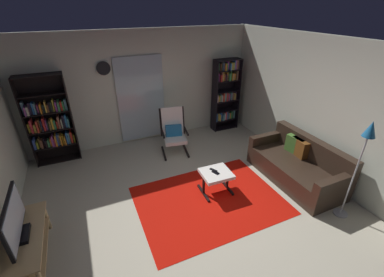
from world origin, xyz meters
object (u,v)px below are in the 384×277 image
(wall_clock, at_px, (103,68))
(bookshelf_near_sofa, at_px, (225,92))
(bookshelf_near_tv, at_px, (50,122))
(cell_phone, at_px, (216,173))
(television, at_px, (14,221))
(ottoman, at_px, (216,176))
(floor_lamp_by_sofa, at_px, (365,145))
(lounge_armchair, at_px, (173,130))
(tv_remote, at_px, (213,170))
(tv_stand, at_px, (25,246))
(leather_sofa, at_px, (297,165))

(wall_clock, bearing_deg, bookshelf_near_sofa, -4.34)
(bookshelf_near_tv, bearing_deg, cell_phone, -42.30)
(television, xyz_separation_m, bookshelf_near_tv, (0.32, 2.66, 0.15))
(ottoman, distance_m, cell_phone, 0.08)
(floor_lamp_by_sofa, bearing_deg, television, 166.96)
(lounge_armchair, bearing_deg, ottoman, -84.09)
(lounge_armchair, bearing_deg, bookshelf_near_tv, 164.58)
(television, relative_size, tv_remote, 6.26)
(lounge_armchair, height_order, floor_lamp_by_sofa, floor_lamp_by_sofa)
(floor_lamp_by_sofa, xyz_separation_m, wall_clock, (-2.99, 3.87, 0.55))
(tv_stand, height_order, cell_phone, tv_stand)
(television, height_order, leather_sofa, television)
(bookshelf_near_tv, distance_m, lounge_armchair, 2.57)
(tv_remote, xyz_separation_m, wall_clock, (-1.37, 2.45, 1.42))
(tv_remote, bearing_deg, lounge_armchair, 67.21)
(television, relative_size, leather_sofa, 0.49)
(leather_sofa, bearing_deg, bookshelf_near_sofa, 92.51)
(floor_lamp_by_sofa, relative_size, wall_clock, 5.74)
(wall_clock, bearing_deg, floor_lamp_by_sofa, -52.34)
(tv_stand, distance_m, cell_phone, 2.94)
(floor_lamp_by_sofa, bearing_deg, leather_sofa, 88.73)
(tv_remote, height_order, wall_clock, wall_clock)
(lounge_armchair, bearing_deg, floor_lamp_by_sofa, -59.69)
(tv_stand, bearing_deg, wall_clock, 61.20)
(tv_remote, bearing_deg, leather_sofa, -40.78)
(leather_sofa, bearing_deg, lounge_armchair, 132.27)
(leather_sofa, relative_size, wall_clock, 6.35)
(wall_clock, bearing_deg, television, -118.85)
(leather_sofa, relative_size, ottoman, 3.42)
(ottoman, bearing_deg, wall_clock, 118.83)
(wall_clock, bearing_deg, lounge_armchair, -34.57)
(tv_stand, xyz_separation_m, bookshelf_near_tv, (0.32, 2.67, 0.58))
(lounge_armchair, distance_m, ottoman, 1.71)
(leather_sofa, height_order, tv_remote, leather_sofa)
(cell_phone, height_order, wall_clock, wall_clock)
(bookshelf_near_tv, bearing_deg, leather_sofa, -32.00)
(lounge_armchair, distance_m, floor_lamp_by_sofa, 3.60)
(bookshelf_near_sofa, bearing_deg, tv_remote, -124.43)
(tv_stand, bearing_deg, lounge_armchair, 35.76)
(bookshelf_near_tv, relative_size, cell_phone, 13.44)
(leather_sofa, bearing_deg, cell_phone, 170.20)
(television, height_order, cell_phone, television)
(tv_stand, bearing_deg, ottoman, 5.98)
(television, distance_m, lounge_armchair, 3.41)
(bookshelf_near_sofa, bearing_deg, leather_sofa, -87.49)
(bookshelf_near_tv, height_order, tv_remote, bookshelf_near_tv)
(tv_remote, bearing_deg, floor_lamp_by_sofa, -69.57)
(television, height_order, floor_lamp_by_sofa, floor_lamp_by_sofa)
(lounge_armchair, distance_m, wall_clock, 1.98)
(tv_stand, distance_m, bookshelf_near_tv, 2.75)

